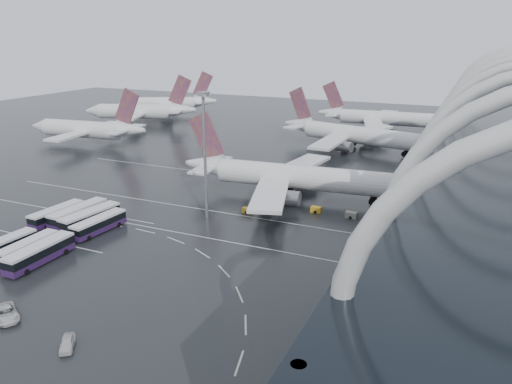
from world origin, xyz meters
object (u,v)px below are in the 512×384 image
at_px(airliner_gate_b, 352,135).
at_px(jet_remote_west, 89,130).
at_px(gse_cart_belly_c, 247,210).
at_px(gse_cart_belly_d, 351,215).
at_px(bus_row_near_a, 57,214).
at_px(jet_remote_far, 170,103).
at_px(bus_row_far_c, 40,253).
at_px(floodlight_mast, 205,141).
at_px(jet_remote_mid, 142,112).
at_px(bus_row_far_b, 28,248).
at_px(bus_row_near_b, 78,214).
at_px(van_curve_a, 6,313).
at_px(airliner_main, 291,177).
at_px(bus_row_near_d, 99,224).
at_px(van_curve_b, 67,343).
at_px(airliner_gate_c, 381,118).
at_px(bus_row_far_a, 4,246).
at_px(gse_cart_belly_a, 316,209).
at_px(bus_row_near_c, 90,218).

xyz_separation_m(airliner_gate_b, jet_remote_west, (-87.44, -31.49, 0.35)).
distance_m(gse_cart_belly_c, gse_cart_belly_d, 22.89).
bearing_deg(bus_row_near_a, jet_remote_far, 28.14).
xyz_separation_m(bus_row_far_c, floodlight_mast, (15.37, 31.53, 15.14)).
height_order(jet_remote_mid, bus_row_far_b, jet_remote_mid).
bearing_deg(bus_row_near_b, bus_row_far_b, -162.65).
bearing_deg(bus_row_near_a, bus_row_far_c, -138.78).
xyz_separation_m(bus_row_far_c, van_curve_a, (9.62, -15.15, -1.03)).
distance_m(jet_remote_west, bus_row_near_a, 79.02).
xyz_separation_m(airliner_main, bus_row_near_d, (-27.01, -37.43, -3.22)).
distance_m(van_curve_a, van_curve_b, 13.01).
bearing_deg(jet_remote_west, bus_row_far_b, 119.43).
bearing_deg(airliner_gate_b, airliner_gate_c, 100.54).
bearing_deg(jet_remote_mid, floodlight_mast, 113.50).
height_order(bus_row_near_d, bus_row_far_a, bus_row_near_d).
xyz_separation_m(airliner_main, gse_cart_belly_c, (-4.67, -14.89, -4.37)).
bearing_deg(airliner_gate_b, gse_cart_belly_d, -62.40).
height_order(jet_remote_west, gse_cart_belly_a, jet_remote_west).
height_order(bus_row_far_a, gse_cart_belly_d, bus_row_far_a).
relative_size(airliner_gate_c, gse_cart_belly_a, 23.06).
xyz_separation_m(airliner_gate_b, van_curve_b, (-5.09, -127.66, -4.25)).
height_order(bus_row_near_c, bus_row_far_c, bus_row_near_c).
bearing_deg(floodlight_mast, airliner_gate_b, 81.22).
height_order(jet_remote_mid, gse_cart_belly_a, jet_remote_mid).
bearing_deg(van_curve_a, bus_row_far_c, 62.87).
bearing_deg(bus_row_far_a, bus_row_near_d, -25.36).
xyz_separation_m(airliner_gate_b, bus_row_near_b, (-35.73, -92.75, -3.08)).
bearing_deg(bus_row_near_a, bus_row_near_c, -79.17).
distance_m(bus_row_near_a, bus_row_near_d, 12.12).
bearing_deg(airliner_gate_b, bus_row_near_c, -95.04).
relative_size(bus_row_near_c, bus_row_far_c, 1.03).
xyz_separation_m(airliner_gate_c, bus_row_near_a, (-42.12, -133.88, -3.09)).
xyz_separation_m(jet_remote_west, bus_row_far_c, (59.84, -79.27, -3.46)).
relative_size(bus_row_near_d, gse_cart_belly_c, 6.08).
relative_size(bus_row_far_a, bus_row_far_c, 0.90).
bearing_deg(jet_remote_west, gse_cart_belly_a, 153.96).
bearing_deg(van_curve_b, bus_row_far_a, 115.67).
bearing_deg(jet_remote_far, bus_row_near_c, 89.98).
relative_size(bus_row_near_c, van_curve_a, 2.36).
height_order(jet_remote_mid, bus_row_near_b, jet_remote_mid).
relative_size(airliner_gate_b, van_curve_b, 13.47).
bearing_deg(airliner_gate_c, airliner_gate_b, -96.62).
relative_size(bus_row_near_b, bus_row_far_a, 1.14).
xyz_separation_m(jet_remote_mid, gse_cart_belly_a, (103.52, -76.52, -4.91)).
bearing_deg(van_curve_a, gse_cart_belly_a, 6.60).
xyz_separation_m(jet_remote_west, floodlight_mast, (75.21, -47.74, 11.68)).
bearing_deg(bus_row_near_c, floodlight_mast, -46.80).
height_order(jet_remote_west, bus_row_near_d, jet_remote_west).
height_order(bus_row_near_b, gse_cart_belly_a, bus_row_near_b).
xyz_separation_m(jet_remote_far, van_curve_b, (94.63, -166.05, -4.64)).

